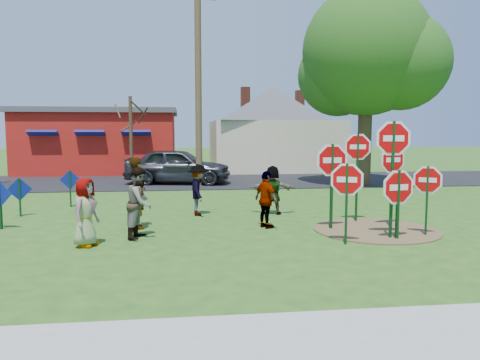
# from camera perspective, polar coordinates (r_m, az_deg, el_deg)

# --- Properties ---
(ground) EXTENTS (120.00, 120.00, 0.00)m
(ground) POSITION_cam_1_polar(r_m,az_deg,el_deg) (12.66, -4.85, -5.73)
(ground) COLOR #274F16
(ground) RESTS_ON ground
(sidewalk) EXTENTS (22.00, 1.80, 0.08)m
(sidewalk) POSITION_cam_1_polar(r_m,az_deg,el_deg) (5.79, -1.96, -19.90)
(sidewalk) COLOR #9E9E99
(sidewalk) RESTS_ON ground
(road) EXTENTS (120.00, 7.50, 0.04)m
(road) POSITION_cam_1_polar(r_m,az_deg,el_deg) (24.03, -5.90, -0.12)
(road) COLOR black
(road) RESTS_ON ground
(dirt_patch) EXTENTS (3.20, 3.20, 0.03)m
(dirt_patch) POSITION_cam_1_polar(r_m,az_deg,el_deg) (12.67, 16.23, -5.86)
(dirt_patch) COLOR brown
(dirt_patch) RESTS_ON ground
(red_building) EXTENTS (9.40, 7.69, 3.90)m
(red_building) POSITION_cam_1_polar(r_m,az_deg,el_deg) (30.80, -16.50, 4.63)
(red_building) COLOR #9E1D0F
(red_building) RESTS_ON ground
(cream_house) EXTENTS (9.40, 9.40, 6.50)m
(cream_house) POSITION_cam_1_polar(r_m,az_deg,el_deg) (30.96, 4.09, 6.65)
(cream_house) COLOR beige
(cream_house) RESTS_ON ground
(stop_sign_a) EXTENTS (0.92, 0.43, 1.99)m
(stop_sign_a) POSITION_cam_1_polar(r_m,az_deg,el_deg) (10.77, 12.90, -0.70)
(stop_sign_a) COLOR #103D18
(stop_sign_a) RESTS_ON ground
(stop_sign_b) EXTENTS (1.01, 0.13, 2.63)m
(stop_sign_b) POSITION_cam_1_polar(r_m,az_deg,el_deg) (13.50, 14.13, 3.00)
(stop_sign_b) COLOR #103D18
(stop_sign_b) RESTS_ON ground
(stop_sign_c) EXTENTS (1.11, 0.16, 2.95)m
(stop_sign_c) POSITION_cam_1_polar(r_m,az_deg,el_deg) (11.60, 18.15, 3.28)
(stop_sign_c) COLOR #103D18
(stop_sign_c) RESTS_ON ground
(stop_sign_d) EXTENTS (0.97, 0.21, 2.30)m
(stop_sign_d) POSITION_cam_1_polar(r_m,az_deg,el_deg) (13.01, 18.10, 1.62)
(stop_sign_d) COLOR #103D18
(stop_sign_d) RESTS_ON ground
(stop_sign_e) EXTENTS (1.11, 0.19, 1.81)m
(stop_sign_e) POSITION_cam_1_polar(r_m,az_deg,el_deg) (11.60, 18.72, -1.30)
(stop_sign_e) COLOR #103D18
(stop_sign_e) RESTS_ON ground
(stop_sign_f) EXTENTS (0.79, 0.52, 1.85)m
(stop_sign_f) POSITION_cam_1_polar(r_m,az_deg,el_deg) (12.25, 21.89, -0.49)
(stop_sign_f) COLOR #103D18
(stop_sign_f) RESTS_ON ground
(stop_sign_g) EXTENTS (1.15, 0.08, 2.39)m
(stop_sign_g) POSITION_cam_1_polar(r_m,az_deg,el_deg) (12.32, 11.15, 1.52)
(stop_sign_g) COLOR #103D18
(stop_sign_g) RESTS_ON ground
(blue_diamond_b) EXTENTS (0.68, 0.26, 1.29)m
(blue_diamond_b) POSITION_cam_1_polar(r_m,az_deg,el_deg) (13.72, -27.23, -2.11)
(blue_diamond_b) COLOR #103D18
(blue_diamond_b) RESTS_ON ground
(blue_diamond_c) EXTENTS (0.67, 0.26, 1.18)m
(blue_diamond_c) POSITION_cam_1_polar(r_m,az_deg,el_deg) (15.50, -25.28, -1.45)
(blue_diamond_c) COLOR #103D18
(blue_diamond_c) RESTS_ON ground
(blue_diamond_d) EXTENTS (0.65, 0.18, 1.27)m
(blue_diamond_d) POSITION_cam_1_polar(r_m,az_deg,el_deg) (16.78, -20.00, -0.48)
(blue_diamond_d) COLOR #103D18
(blue_diamond_d) RESTS_ON ground
(person_a) EXTENTS (0.73, 0.88, 1.55)m
(person_a) POSITION_cam_1_polar(r_m,az_deg,el_deg) (10.95, -18.33, -3.73)
(person_a) COLOR navy
(person_a) RESTS_ON ground
(person_b) EXTENTS (0.64, 0.79, 1.88)m
(person_b) POSITION_cam_1_polar(r_m,az_deg,el_deg) (12.60, -12.35, -1.57)
(person_b) COLOR #267C69
(person_b) RESTS_ON ground
(person_c) EXTENTS (0.85, 0.98, 1.71)m
(person_c) POSITION_cam_1_polar(r_m,az_deg,el_deg) (11.47, -12.10, -2.72)
(person_c) COLOR brown
(person_c) RESTS_ON ground
(person_d) EXTENTS (0.62, 1.03, 1.56)m
(person_d) POSITION_cam_1_polar(r_m,az_deg,el_deg) (14.26, -5.10, -1.22)
(person_d) COLOR #35353A
(person_d) RESTS_ON ground
(person_e) EXTENTS (0.73, 0.96, 1.52)m
(person_e) POSITION_cam_1_polar(r_m,az_deg,el_deg) (12.37, 3.22, -2.41)
(person_e) COLOR #4F2E56
(person_e) RESTS_ON ground
(person_f) EXTENTS (1.46, 0.69, 1.51)m
(person_f) POSITION_cam_1_polar(r_m,az_deg,el_deg) (14.43, 3.99, -1.22)
(person_f) COLOR #215839
(person_f) RESTS_ON ground
(suv) EXTENTS (5.31, 2.89, 1.71)m
(suv) POSITION_cam_1_polar(r_m,az_deg,el_deg) (22.72, -7.55, 1.73)
(suv) COLOR #2C2C31
(suv) RESTS_ON road
(utility_pole) EXTENTS (2.32, 0.81, 9.74)m
(utility_pole) POSITION_cam_1_polar(r_m,az_deg,el_deg) (21.90, -5.11, 12.68)
(utility_pole) COLOR #4C3823
(utility_pole) RESTS_ON ground
(leafy_tree) EXTENTS (6.41, 5.84, 9.10)m
(leafy_tree) POSITION_cam_1_polar(r_m,az_deg,el_deg) (22.78, 15.55, 14.10)
(leafy_tree) COLOR #382819
(leafy_tree) RESTS_ON ground
(bare_tree_east) EXTENTS (1.80, 1.80, 4.36)m
(bare_tree_east) POSITION_cam_1_polar(r_m,az_deg,el_deg) (25.09, -13.17, 6.42)
(bare_tree_east) COLOR #382819
(bare_tree_east) RESTS_ON ground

